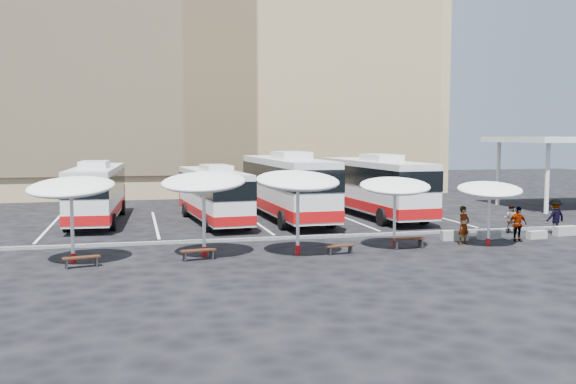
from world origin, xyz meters
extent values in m
plane|color=black|center=(0.00, 0.00, 0.00)|extent=(120.00, 120.00, 0.00)
cube|color=tan|center=(0.00, 32.00, 12.50)|extent=(42.00, 18.00, 25.00)
cube|color=tan|center=(0.00, 22.90, 12.00)|extent=(40.00, 0.30, 20.00)
cube|color=silver|center=(24.00, 10.00, 5.00)|extent=(10.00, 8.00, 0.40)
cylinder|color=silver|center=(20.00, 7.00, 2.40)|extent=(0.30, 0.30, 4.80)
cylinder|color=silver|center=(20.00, 13.00, 2.40)|extent=(0.30, 0.30, 4.80)
cube|color=black|center=(0.00, 0.50, 0.07)|extent=(34.00, 0.25, 0.15)
cube|color=white|center=(-12.00, 8.00, 0.01)|extent=(0.15, 12.00, 0.01)
cube|color=white|center=(-6.00, 8.00, 0.01)|extent=(0.15, 12.00, 0.01)
cube|color=white|center=(0.00, 8.00, 0.01)|extent=(0.15, 12.00, 0.01)
cube|color=white|center=(6.00, 8.00, 0.01)|extent=(0.15, 12.00, 0.01)
cube|color=white|center=(12.00, 8.00, 0.01)|extent=(0.15, 12.00, 0.01)
cube|color=silver|center=(-9.40, 9.64, 1.91)|extent=(3.08, 11.89, 2.94)
cube|color=black|center=(-9.40, 9.64, 2.50)|extent=(3.15, 11.95, 1.08)
cube|color=#B10C0F|center=(-9.40, 9.64, 0.83)|extent=(3.15, 11.95, 0.54)
cube|color=#B10C0F|center=(-9.09, 15.51, 1.18)|extent=(2.52, 0.33, 1.37)
cube|color=silver|center=(-9.46, 8.66, 3.58)|extent=(1.73, 3.02, 0.39)
cylinder|color=black|center=(-10.44, 13.13, 0.49)|extent=(0.40, 1.00, 0.98)
cylinder|color=black|center=(-7.99, 13.00, 0.49)|extent=(0.40, 1.00, 0.98)
cylinder|color=black|center=(-10.84, 5.78, 0.49)|extent=(0.40, 1.00, 0.98)
cylinder|color=black|center=(-8.39, 5.65, 0.49)|extent=(0.40, 1.00, 0.98)
cube|color=silver|center=(-2.54, 7.70, 1.80)|extent=(3.28, 11.25, 2.77)
cube|color=black|center=(-2.54, 7.70, 2.36)|extent=(3.34, 11.31, 1.02)
cube|color=#B10C0F|center=(-2.54, 7.70, 0.79)|extent=(3.34, 11.31, 0.51)
cube|color=#B10C0F|center=(-3.03, 13.22, 1.11)|extent=(2.37, 0.39, 1.29)
cube|color=silver|center=(-2.46, 6.78, 3.37)|extent=(1.72, 2.89, 0.37)
cylinder|color=black|center=(-3.97, 10.82, 0.46)|extent=(0.40, 0.95, 0.92)
cylinder|color=black|center=(-1.67, 11.03, 0.46)|extent=(0.40, 0.95, 0.92)
cylinder|color=black|center=(-3.36, 3.92, 0.46)|extent=(0.40, 0.95, 0.92)
cylinder|color=black|center=(-1.06, 4.12, 0.46)|extent=(0.40, 0.95, 0.92)
cube|color=silver|center=(2.15, 8.23, 2.18)|extent=(3.21, 13.50, 3.36)
cube|color=black|center=(2.15, 8.23, 2.85)|extent=(3.28, 13.57, 1.23)
cube|color=#B10C0F|center=(2.15, 8.23, 0.95)|extent=(3.28, 13.57, 0.62)
cube|color=#B10C0F|center=(1.94, 14.94, 1.34)|extent=(2.87, 0.31, 1.57)
cube|color=silver|center=(2.19, 7.11, 4.08)|extent=(1.89, 3.41, 0.45)
cylinder|color=black|center=(0.63, 12.10, 0.56)|extent=(0.43, 1.13, 1.12)
cylinder|color=black|center=(3.43, 12.19, 0.56)|extent=(0.43, 1.13, 1.12)
cylinder|color=black|center=(0.89, 3.72, 0.56)|extent=(0.43, 1.13, 1.12)
cylinder|color=black|center=(3.69, 3.80, 0.56)|extent=(0.43, 1.13, 1.12)
cube|color=silver|center=(8.01, 8.22, 2.08)|extent=(3.29, 12.90, 3.20)
cube|color=black|center=(8.01, 8.22, 2.72)|extent=(3.36, 12.96, 1.17)
cube|color=#B10C0F|center=(8.01, 8.22, 0.91)|extent=(3.36, 12.96, 0.59)
cube|color=#B10C0F|center=(7.70, 14.60, 1.28)|extent=(2.73, 0.35, 1.49)
cube|color=silver|center=(8.07, 7.16, 3.89)|extent=(1.86, 3.28, 0.43)
cylinder|color=black|center=(6.50, 11.88, 0.53)|extent=(0.43, 1.08, 1.07)
cylinder|color=black|center=(9.16, 12.01, 0.53)|extent=(0.43, 1.08, 1.07)
cylinder|color=black|center=(6.90, 3.90, 0.53)|extent=(0.43, 1.08, 1.07)
cylinder|color=black|center=(9.55, 4.03, 0.53)|extent=(0.43, 1.08, 1.07)
cylinder|color=silver|center=(-9.69, -3.41, 1.56)|extent=(0.18, 0.18, 3.12)
cylinder|color=#B10C0F|center=(-9.69, -3.41, 0.21)|extent=(0.29, 0.29, 0.42)
ellipsoid|color=white|center=(-9.69, -3.41, 3.17)|extent=(4.49, 4.52, 1.07)
cylinder|color=silver|center=(-4.25, -3.21, 1.61)|extent=(0.19, 0.19, 3.22)
cylinder|color=#B10C0F|center=(-4.25, -3.21, 0.21)|extent=(0.31, 0.31, 0.43)
ellipsoid|color=white|center=(-4.25, -3.21, 3.28)|extent=(4.74, 4.76, 1.10)
cylinder|color=silver|center=(-0.18, -3.76, 1.63)|extent=(0.16, 0.16, 3.25)
cylinder|color=#B10C0F|center=(-0.18, -3.76, 0.22)|extent=(0.26, 0.26, 0.43)
ellipsoid|color=white|center=(-0.18, -3.76, 3.31)|extent=(4.01, 4.05, 1.11)
cylinder|color=silver|center=(4.62, -3.24, 1.45)|extent=(0.16, 0.16, 2.90)
cylinder|color=#B10C0F|center=(4.62, -3.24, 0.19)|extent=(0.25, 0.25, 0.39)
ellipsoid|color=white|center=(4.62, -3.24, 2.94)|extent=(3.85, 3.88, 0.99)
cylinder|color=silver|center=(9.30, -3.62, 1.34)|extent=(0.16, 0.16, 2.68)
cylinder|color=#B10C0F|center=(9.30, -3.62, 0.18)|extent=(0.24, 0.24, 0.36)
ellipsoid|color=white|center=(9.30, -3.62, 2.72)|extent=(3.78, 3.81, 0.92)
cube|color=black|center=(-9.29, -4.43, 0.41)|extent=(1.49, 0.73, 0.06)
cube|color=black|center=(-9.85, -4.57, 0.19)|extent=(0.15, 0.37, 0.38)
cube|color=black|center=(-8.73, -4.29, 0.19)|extent=(0.15, 0.37, 0.38)
cube|color=black|center=(-4.59, -4.00, 0.43)|extent=(1.55, 0.69, 0.06)
cube|color=black|center=(-5.18, -4.12, 0.20)|extent=(0.13, 0.38, 0.40)
cube|color=black|center=(-4.00, -3.88, 0.20)|extent=(0.13, 0.38, 0.40)
cube|color=black|center=(1.68, -4.08, 0.38)|extent=(1.37, 0.56, 0.05)
cube|color=black|center=(1.16, -4.16, 0.18)|extent=(0.11, 0.34, 0.35)
cube|color=black|center=(2.21, -3.99, 0.18)|extent=(0.11, 0.34, 0.35)
cube|color=black|center=(5.23, -3.45, 0.47)|extent=(1.66, 0.52, 0.07)
cube|color=black|center=(4.57, -3.48, 0.22)|extent=(0.09, 0.42, 0.44)
cube|color=black|center=(5.88, -3.41, 0.22)|extent=(0.09, 0.42, 0.44)
cube|color=gray|center=(8.51, -1.76, 0.25)|extent=(1.38, 0.61, 0.50)
cube|color=gray|center=(10.43, -1.81, 0.22)|extent=(1.23, 0.53, 0.45)
cube|color=gray|center=(12.87, -2.28, 0.20)|extent=(1.12, 0.50, 0.41)
cube|color=gray|center=(15.00, -1.67, 0.25)|extent=(1.36, 0.57, 0.49)
imported|color=black|center=(8.32, -3.00, 0.94)|extent=(0.80, 0.67, 1.88)
imported|color=black|center=(12.65, -0.28, 0.78)|extent=(0.95, 0.96, 1.56)
imported|color=black|center=(11.38, -2.83, 0.88)|extent=(1.04, 0.46, 1.75)
imported|color=black|center=(14.74, -1.14, 0.95)|extent=(1.33, 0.92, 1.89)
camera|label=1|loc=(-7.14, -30.95, 5.25)|focal=40.00mm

